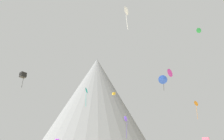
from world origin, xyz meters
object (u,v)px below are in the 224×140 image
at_px(kite_black_mid, 23,75).
at_px(kite_white_high, 127,11).
at_px(kite_indigo_low, 125,120).
at_px(kite_green_high, 199,30).
at_px(kite_teal_mid, 87,91).
at_px(kite_magenta_mid, 169,73).
at_px(kite_blue_mid, 163,80).
at_px(kite_orange_mid, 196,104).
at_px(kite_gold_mid, 114,94).
at_px(rock_massif, 96,114).

xyz_separation_m(kite_black_mid, kite_white_high, (26.54, -7.48, 11.09)).
bearing_deg(kite_indigo_low, kite_green_high, 71.97).
bearing_deg(kite_teal_mid, kite_white_high, -117.52).
distance_m(kite_magenta_mid, kite_white_high, 17.33).
bearing_deg(kite_teal_mid, kite_blue_mid, -57.36).
bearing_deg(kite_indigo_low, kite_teal_mid, -72.82).
bearing_deg(kite_orange_mid, kite_indigo_low, 2.40).
bearing_deg(kite_gold_mid, kite_teal_mid, 140.18).
bearing_deg(kite_black_mid, kite_gold_mid, -96.78).
relative_size(kite_orange_mid, kite_white_high, 1.02).
bearing_deg(rock_massif, kite_gold_mid, -68.80).
relative_size(rock_massif, kite_magenta_mid, 33.85).
relative_size(kite_black_mid, kite_white_high, 0.66).
bearing_deg(kite_gold_mid, kite_blue_mid, -164.52).
relative_size(rock_massif, kite_white_high, 11.68).
relative_size(kite_indigo_low, kite_white_high, 0.94).
bearing_deg(kite_gold_mid, kite_green_high, -134.55).
relative_size(kite_black_mid, kite_green_high, 2.25).
distance_m(kite_magenta_mid, kite_gold_mid, 25.48).
bearing_deg(kite_white_high, kite_indigo_low, 31.50).
distance_m(rock_massif, kite_blue_mid, 52.11).
bearing_deg(kite_green_high, kite_gold_mid, 152.01).
relative_size(kite_indigo_low, kite_magenta_mid, 2.72).
distance_m(kite_indigo_low, kite_green_high, 36.70).
bearing_deg(kite_blue_mid, kite_green_high, 27.51).
xyz_separation_m(kite_black_mid, kite_gold_mid, (19.85, 21.65, -0.03)).
bearing_deg(kite_teal_mid, kite_green_high, -56.94).
relative_size(kite_orange_mid, kite_blue_mid, 1.46).
bearing_deg(rock_massif, kite_indigo_low, -69.26).
distance_m(rock_massif, kite_indigo_low, 48.30).
bearing_deg(kite_magenta_mid, kite_black_mid, -47.21).
bearing_deg(kite_white_high, kite_teal_mid, 83.10).
xyz_separation_m(rock_massif, kite_orange_mid, (38.61, -24.98, -1.63)).
bearing_deg(kite_green_high, rock_massif, 121.06).
height_order(kite_green_high, kite_gold_mid, kite_green_high).
distance_m(kite_green_high, kite_white_high, 31.77).
bearing_deg(kite_magenta_mid, kite_green_high, -179.71).
bearing_deg(kite_blue_mid, kite_white_high, -119.35).
height_order(kite_indigo_low, kite_white_high, kite_white_high).
height_order(kite_orange_mid, kite_blue_mid, kite_blue_mid).
relative_size(rock_massif, kite_orange_mid, 11.43).
xyz_separation_m(rock_massif, kite_teal_mid, (9.04, -54.49, -3.85)).
distance_m(rock_massif, kite_orange_mid, 46.01).
relative_size(kite_gold_mid, kite_white_high, 0.19).
distance_m(kite_teal_mid, kite_gold_mid, 23.94).
bearing_deg(kite_orange_mid, kite_blue_mid, 19.82).
xyz_separation_m(rock_massif, kite_black_mid, (-7.71, -52.94, 1.18)).
relative_size(kite_black_mid, kite_teal_mid, 0.90).
distance_m(kite_indigo_low, kite_magenta_mid, 16.18).
bearing_deg(kite_blue_mid, kite_magenta_mid, -83.98).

